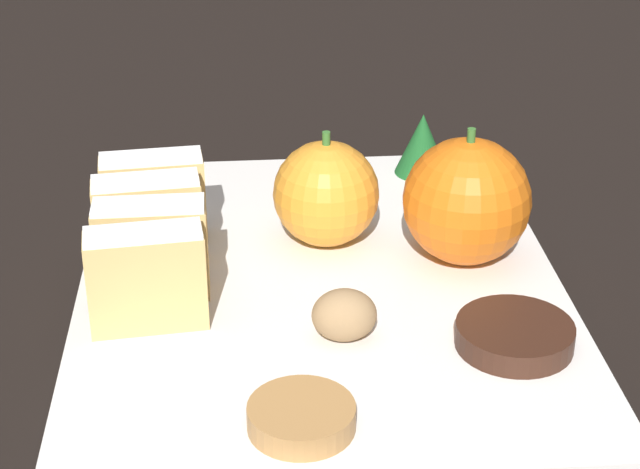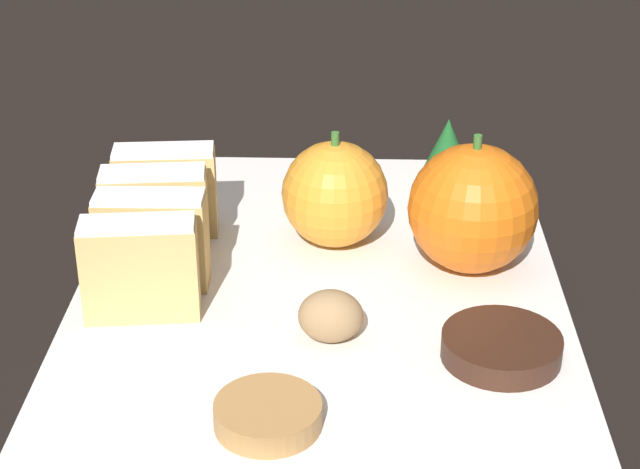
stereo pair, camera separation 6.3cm
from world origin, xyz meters
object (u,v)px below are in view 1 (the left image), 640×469
orange_near (467,201)px  orange_far (326,194)px  walnut (344,315)px  chocolate_cookie (515,335)px

orange_near → orange_far: bearing=160.7°
orange_far → walnut: (0.00, -0.11, -0.02)m
walnut → chocolate_cookie: (0.09, -0.02, -0.01)m
orange_far → chocolate_cookie: size_ratio=1.17×
orange_near → walnut: orange_near is taller
orange_far → walnut: 0.12m
orange_near → chocolate_cookie: size_ratio=1.35×
orange_far → chocolate_cookie: bearing=-54.9°
walnut → chocolate_cookie: bearing=-9.5°
orange_near → walnut: bearing=-134.3°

